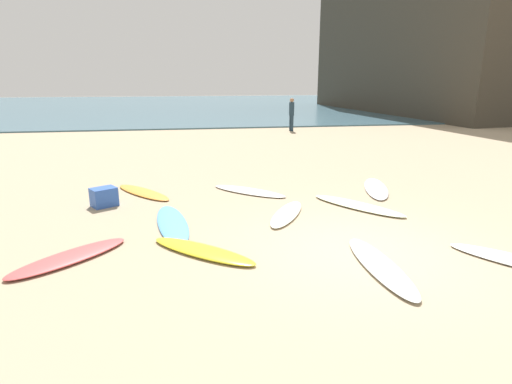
# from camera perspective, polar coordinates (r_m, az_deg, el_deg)

# --- Properties ---
(ground_plane) EXTENTS (120.00, 120.00, 0.00)m
(ground_plane) POSITION_cam_1_polar(r_m,az_deg,el_deg) (7.56, 13.67, -7.78)
(ground_plane) COLOR tan
(ocean_water) EXTENTS (120.00, 40.00, 0.08)m
(ocean_water) POSITION_cam_1_polar(r_m,az_deg,el_deg) (44.38, -5.83, 11.62)
(ocean_water) COLOR #426675
(ocean_water) RESTS_ON ground_plane
(surfboard_0) EXTENTS (2.00, 1.87, 0.07)m
(surfboard_0) POSITION_cam_1_polar(r_m,az_deg,el_deg) (10.96, -0.95, 0.14)
(surfboard_0) COLOR silver
(surfboard_0) RESTS_ON ground_plane
(surfboard_1) EXTENTS (1.84, 2.28, 0.08)m
(surfboard_1) POSITION_cam_1_polar(r_m,az_deg,el_deg) (10.00, 13.59, -1.77)
(surfboard_1) COLOR #E5EDC0
(surfboard_1) RESTS_ON ground_plane
(surfboard_2) EXTENTS (0.55, 2.30, 0.09)m
(surfboard_2) POSITION_cam_1_polar(r_m,az_deg,el_deg) (7.00, 16.48, -9.55)
(surfboard_2) COLOR white
(surfboard_2) RESTS_ON ground_plane
(surfboard_3) EXTENTS (1.91, 1.83, 0.09)m
(surfboard_3) POSITION_cam_1_polar(r_m,az_deg,el_deg) (7.65, -23.90, -8.06)
(surfboard_3) COLOR #D54D4D
(surfboard_3) RESTS_ON ground_plane
(surfboard_4) EXTENTS (1.30, 2.36, 0.08)m
(surfboard_4) POSITION_cam_1_polar(r_m,az_deg,el_deg) (11.66, 15.92, 0.51)
(surfboard_4) COLOR white
(surfboard_4) RESTS_ON ground_plane
(surfboard_5) EXTENTS (0.91, 2.54, 0.06)m
(surfboard_5) POSITION_cam_1_polar(r_m,az_deg,el_deg) (8.74, -11.25, -4.20)
(surfboard_5) COLOR #5398DE
(surfboard_5) RESTS_ON ground_plane
(surfboard_6) EXTENTS (1.94, 1.80, 0.09)m
(surfboard_6) POSITION_cam_1_polar(r_m,az_deg,el_deg) (7.31, -7.24, -7.90)
(surfboard_6) COLOR yellow
(surfboard_6) RESTS_ON ground_plane
(surfboard_7) EXTENTS (1.72, 2.05, 0.07)m
(surfboard_7) POSITION_cam_1_polar(r_m,az_deg,el_deg) (11.22, -15.03, -0.02)
(surfboard_7) COLOR orange
(surfboard_7) RESTS_ON ground_plane
(surfboard_9) EXTENTS (1.33, 1.94, 0.08)m
(surfboard_9) POSITION_cam_1_polar(r_m,az_deg,el_deg) (9.17, 4.17, -2.94)
(surfboard_9) COLOR #EAE5C8
(surfboard_9) RESTS_ON ground_plane
(beachgoer_near) EXTENTS (0.33, 0.34, 1.78)m
(beachgoer_near) POSITION_cam_1_polar(r_m,az_deg,el_deg) (23.40, 4.84, 10.65)
(beachgoer_near) COLOR #1E3342
(beachgoer_near) RESTS_ON ground_plane
(beach_cooler) EXTENTS (0.67, 0.63, 0.44)m
(beach_cooler) POSITION_cam_1_polar(r_m,az_deg,el_deg) (10.37, -19.87, -0.64)
(beach_cooler) COLOR #2D56B2
(beach_cooler) RESTS_ON ground_plane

